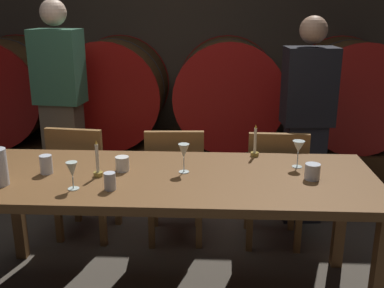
# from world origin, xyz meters

# --- Properties ---
(back_wall) EXTENTS (5.73, 0.24, 2.85)m
(back_wall) POSITION_xyz_m (0.00, 2.68, 1.43)
(back_wall) COLOR #473A2D
(back_wall) RESTS_ON ground
(barrel_shelf) EXTENTS (5.16, 0.90, 0.38)m
(barrel_shelf) POSITION_xyz_m (0.00, 2.13, 0.19)
(barrel_shelf) COLOR #4C2D16
(barrel_shelf) RESTS_ON ground
(wine_barrel_far_left) EXTENTS (1.01, 0.83, 1.01)m
(wine_barrel_far_left) POSITION_xyz_m (-1.66, 2.13, 0.88)
(wine_barrel_far_left) COLOR #513319
(wine_barrel_far_left) RESTS_ON barrel_shelf
(wine_barrel_center_left) EXTENTS (1.01, 0.83, 1.01)m
(wine_barrel_center_left) POSITION_xyz_m (-0.57, 2.13, 0.88)
(wine_barrel_center_left) COLOR #513319
(wine_barrel_center_left) RESTS_ON barrel_shelf
(wine_barrel_center_right) EXTENTS (1.01, 0.83, 1.01)m
(wine_barrel_center_right) POSITION_xyz_m (0.55, 2.13, 0.88)
(wine_barrel_center_right) COLOR brown
(wine_barrel_center_right) RESTS_ON barrel_shelf
(wine_barrel_far_right) EXTENTS (1.01, 0.83, 1.01)m
(wine_barrel_far_right) POSITION_xyz_m (1.70, 2.13, 0.88)
(wine_barrel_far_right) COLOR brown
(wine_barrel_far_right) RESTS_ON barrel_shelf
(dining_table) EXTENTS (2.32, 0.85, 0.77)m
(dining_table) POSITION_xyz_m (0.17, 0.15, 0.70)
(dining_table) COLOR brown
(dining_table) RESTS_ON ground
(chair_left) EXTENTS (0.44, 0.44, 0.88)m
(chair_left) POSITION_xyz_m (-0.54, 0.82, 0.49)
(chair_left) COLOR brown
(chair_left) RESTS_ON ground
(chair_center) EXTENTS (0.42, 0.42, 0.88)m
(chair_center) POSITION_xyz_m (0.14, 0.79, 0.49)
(chair_center) COLOR brown
(chair_center) RESTS_ON ground
(chair_right) EXTENTS (0.41, 0.41, 0.88)m
(chair_right) POSITION_xyz_m (0.85, 0.78, 0.49)
(chair_right) COLOR brown
(chair_right) RESTS_ON ground
(guest_left) EXTENTS (0.41, 0.28, 1.73)m
(guest_left) POSITION_xyz_m (-0.84, 1.36, 0.89)
(guest_left) COLOR brown
(guest_left) RESTS_ON ground
(guest_right) EXTENTS (0.40, 0.27, 1.61)m
(guest_right) POSITION_xyz_m (1.13, 1.21, 0.83)
(guest_right) COLOR black
(guest_right) RESTS_ON ground
(candle_left) EXTENTS (0.05, 0.05, 0.21)m
(candle_left) POSITION_xyz_m (-0.23, 0.12, 0.83)
(candle_left) COLOR olive
(candle_left) RESTS_ON dining_table
(candle_right) EXTENTS (0.05, 0.05, 0.21)m
(candle_right) POSITION_xyz_m (0.67, 0.51, 0.83)
(candle_right) COLOR olive
(candle_right) RESTS_ON dining_table
(wine_glass_left) EXTENTS (0.06, 0.06, 0.15)m
(wine_glass_left) POSITION_xyz_m (-0.31, -0.07, 0.88)
(wine_glass_left) COLOR silver
(wine_glass_left) RESTS_ON dining_table
(wine_glass_center) EXTENTS (0.06, 0.06, 0.17)m
(wine_glass_center) POSITION_xyz_m (0.25, 0.21, 0.90)
(wine_glass_center) COLOR silver
(wine_glass_center) RESTS_ON dining_table
(wine_glass_right) EXTENTS (0.07, 0.07, 0.16)m
(wine_glass_right) POSITION_xyz_m (0.91, 0.33, 0.89)
(wine_glass_right) COLOR silver
(wine_glass_right) RESTS_ON dining_table
(cup_far_left) EXTENTS (0.07, 0.07, 0.11)m
(cup_far_left) POSITION_xyz_m (-0.53, 0.15, 0.83)
(cup_far_left) COLOR silver
(cup_far_left) RESTS_ON dining_table
(cup_center_left) EXTENTS (0.06, 0.06, 0.09)m
(cup_center_left) POSITION_xyz_m (-0.12, -0.06, 0.82)
(cup_center_left) COLOR silver
(cup_center_left) RESTS_ON dining_table
(cup_center_right) EXTENTS (0.08, 0.08, 0.08)m
(cup_center_right) POSITION_xyz_m (-0.11, 0.21, 0.82)
(cup_center_right) COLOR white
(cup_center_right) RESTS_ON dining_table
(cup_far_right) EXTENTS (0.08, 0.08, 0.09)m
(cup_far_right) POSITION_xyz_m (0.96, 0.14, 0.82)
(cup_far_right) COLOR silver
(cup_far_right) RESTS_ON dining_table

